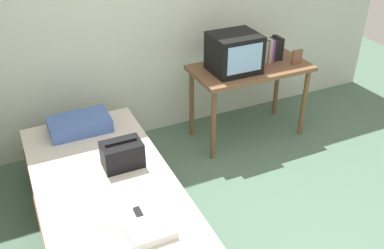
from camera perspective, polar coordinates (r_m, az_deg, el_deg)
The scene contains 13 objects.
ground_plane at distance 3.36m, azimuth 10.51°, elevation -15.94°, with size 8.00×8.00×0.00m, color #4C6B56.
wall_back at distance 4.22m, azimuth -3.59°, elevation 15.54°, with size 5.20×0.10×2.60m, color silver.
bed at distance 3.34m, azimuth -11.20°, elevation -10.55°, with size 1.00×2.00×0.49m.
desk at distance 4.26m, azimuth 7.74°, elevation 6.48°, with size 1.16×0.60×0.77m.
tv at distance 4.03m, azimuth 5.66°, elevation 9.50°, with size 0.44×0.39×0.36m.
water_bottle at distance 4.14m, azimuth 9.23°, elevation 8.64°, with size 0.06×0.06×0.20m, color #E53372.
book_row at distance 4.36m, azimuth 10.37°, elevation 9.87°, with size 0.22×0.17×0.24m.
picture_frame at distance 4.32m, azimuth 13.85°, elevation 8.74°, with size 0.11×0.02×0.15m, color brown.
pillow at distance 3.77m, azimuth -14.78°, elevation 0.05°, with size 0.51×0.32×0.12m, color #4766AD.
handbag at distance 3.24m, azimuth -9.30°, elevation -3.95°, with size 0.30×0.20×0.23m.
magazine at distance 2.93m, azimuth -11.41°, elevation -11.04°, with size 0.21×0.29×0.01m, color white.
remote_dark at distance 2.85m, azimuth -7.01°, elevation -11.95°, with size 0.04×0.16×0.02m, color black.
folded_towel at distance 2.72m, azimuth -5.47°, elevation -13.88°, with size 0.28×0.22×0.06m, color white.
Camera 1 is at (-1.48, -1.78, 2.44)m, focal length 39.94 mm.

